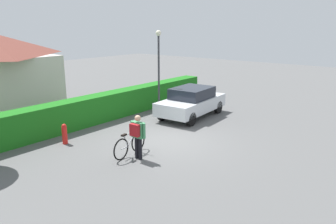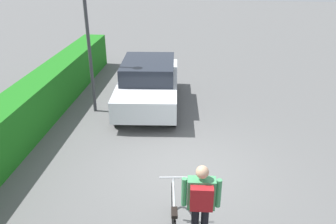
# 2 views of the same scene
# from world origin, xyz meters

# --- Properties ---
(ground_plane) EXTENTS (60.00, 60.00, 0.00)m
(ground_plane) POSITION_xyz_m (0.00, 0.00, 0.00)
(ground_plane) COLOR #565656
(hedge_row) EXTENTS (15.93, 0.90, 1.29)m
(hedge_row) POSITION_xyz_m (0.00, 4.38, 0.64)
(hedge_row) COLOR #1B6919
(hedge_row) RESTS_ON ground
(parked_car_near) EXTENTS (4.21, 2.10, 1.49)m
(parked_car_near) POSITION_xyz_m (3.62, 1.38, 0.78)
(parked_car_near) COLOR silver
(parked_car_near) RESTS_ON ground
(bicycle) EXTENTS (1.72, 0.50, 0.97)m
(bicycle) POSITION_xyz_m (-2.03, 0.11, 0.41)
(bicycle) COLOR black
(bicycle) RESTS_ON ground
(person_rider) EXTENTS (0.36, 0.64, 1.57)m
(person_rider) POSITION_xyz_m (-2.10, -0.34, 0.94)
(person_rider) COLOR black
(person_rider) RESTS_ON ground
(street_lamp) EXTENTS (0.28, 0.28, 4.26)m
(street_lamp) POSITION_xyz_m (3.02, 3.01, 2.75)
(street_lamp) COLOR #38383D
(street_lamp) RESTS_ON ground
(fire_hydrant) EXTENTS (0.20, 0.20, 0.81)m
(fire_hydrant) POSITION_xyz_m (-2.75, 2.96, 0.41)
(fire_hydrant) COLOR red
(fire_hydrant) RESTS_ON ground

